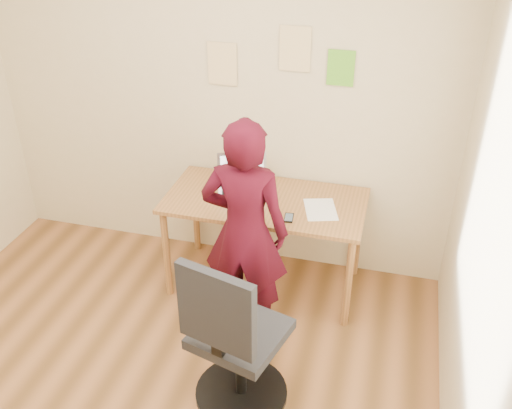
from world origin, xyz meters
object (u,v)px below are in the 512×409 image
(phone, at_px, (289,218))
(office_chair, at_px, (234,346))
(desk, at_px, (265,210))
(laptop, at_px, (243,186))
(person, at_px, (245,232))

(phone, bearing_deg, office_chair, -102.23)
(desk, xyz_separation_m, office_chair, (0.11, -1.14, -0.20))
(laptop, xyz_separation_m, person, (0.17, -0.53, -0.03))
(laptop, xyz_separation_m, phone, (0.39, -0.26, -0.05))
(laptop, bearing_deg, person, -91.37)
(phone, relative_size, person, 0.08)
(office_chair, bearing_deg, desk, 110.79)
(phone, height_order, office_chair, office_chair)
(desk, relative_size, office_chair, 1.32)
(desk, bearing_deg, person, -91.35)
(phone, height_order, person, person)
(desk, distance_m, phone, 0.31)
(laptop, relative_size, person, 0.28)
(desk, xyz_separation_m, phone, (0.21, -0.21, 0.09))
(laptop, height_order, office_chair, office_chair)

